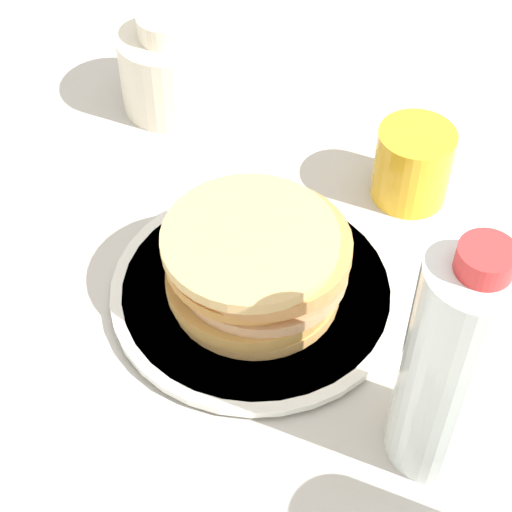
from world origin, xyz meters
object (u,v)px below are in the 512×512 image
object	(u,v)px
plate	(256,290)
juice_glass	(413,165)
pancake_stack	(256,262)
cream_jug	(169,68)
water_bottle_mid	(454,366)

from	to	relation	value
plate	juice_glass	bearing A→B (deg)	-13.33
plate	juice_glass	distance (m)	0.21
pancake_stack	cream_jug	bearing A→B (deg)	54.23
plate	cream_jug	world-z (taller)	cream_jug
pancake_stack	cream_jug	world-z (taller)	cream_jug
plate	cream_jug	xyz separation A→B (m)	(0.17, 0.24, 0.04)
juice_glass	pancake_stack	bearing A→B (deg)	167.32
plate	cream_jug	bearing A→B (deg)	54.43
juice_glass	water_bottle_mid	size ratio (longest dim) A/B	0.34
water_bottle_mid	cream_jug	bearing A→B (deg)	64.15
cream_jug	water_bottle_mid	xyz separation A→B (m)	(-0.21, -0.44, 0.06)
plate	juice_glass	size ratio (longest dim) A/B	3.34
plate	water_bottle_mid	distance (m)	0.23
juice_glass	cream_jug	xyz separation A→B (m)	(-0.03, 0.29, 0.01)
plate	pancake_stack	xyz separation A→B (m)	(-0.00, -0.00, 0.04)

